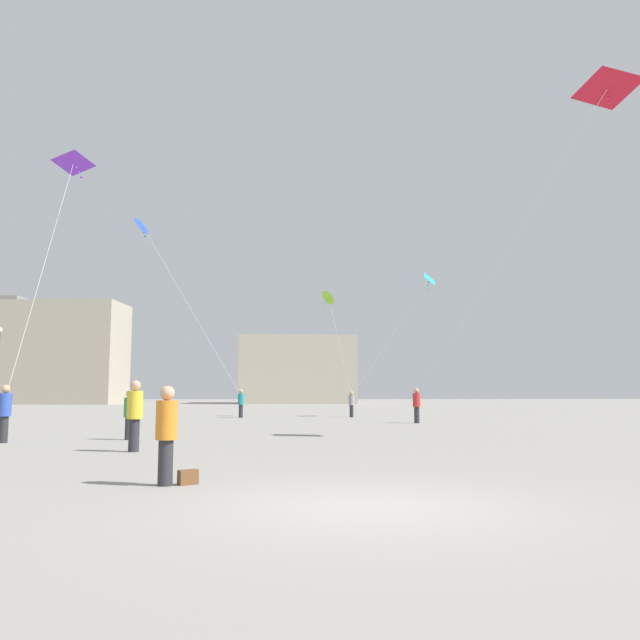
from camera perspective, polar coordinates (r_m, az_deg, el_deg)
name	(u,v)px	position (r m, az deg, el deg)	size (l,w,h in m)	color
ground_plane	(365,507)	(8.75, 4.06, -16.25)	(300.00, 300.00, 0.00)	gray
person_in_orange	(166,431)	(10.81, -13.53, -9.55)	(0.35, 0.35, 1.60)	#2D2D33
person_in_yellow	(135,412)	(17.15, -16.18, -7.91)	(0.39, 0.39, 1.81)	#2D2D33
person_in_teal	(241,402)	(39.33, -7.06, -7.27)	(0.37, 0.37, 1.71)	#2D2D33
person_in_red	(417,404)	(32.34, 8.60, -7.39)	(0.38, 0.38, 1.73)	#2D2D33
person_in_grey	(351,403)	(39.84, 2.82, -7.39)	(0.35, 0.35, 1.60)	#2D2D33
person_in_blue	(5,411)	(21.55, -26.29, -7.27)	(0.38, 0.38, 1.73)	#2D2D33
person_in_green	(129,412)	(21.54, -16.64, -7.90)	(0.34, 0.34, 1.57)	#2D2D33
kite_cyan_delta	(429,281)	(40.71, 9.67, 3.44)	(5.54, 1.33, 7.64)	#1EB2C6
kite_lime_diamond	(329,298)	(40.72, 0.79, 1.98)	(1.94, 1.19, 6.70)	#8CD12D
kite_cobalt_diamond	(143,226)	(43.21, -15.51, 8.05)	(7.26, 2.26, 11.55)	blue
kite_crimson_delta	(602,97)	(24.16, 23.86, 17.71)	(5.06, 13.11, 10.49)	red
kite_violet_delta	(73,167)	(28.64, -21.17, 12.58)	(1.40, 6.51, 9.89)	purple
building_centre_hall	(30,353)	(94.99, -24.44, -2.73)	(25.44, 9.98, 13.61)	#B2A893
building_right_hall	(296,371)	(94.17, -2.15, -4.55)	(16.80, 15.47, 9.44)	#B2A893
handbag_beside_flyer	(188,477)	(10.91, -11.68, -13.55)	(0.32, 0.14, 0.24)	brown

